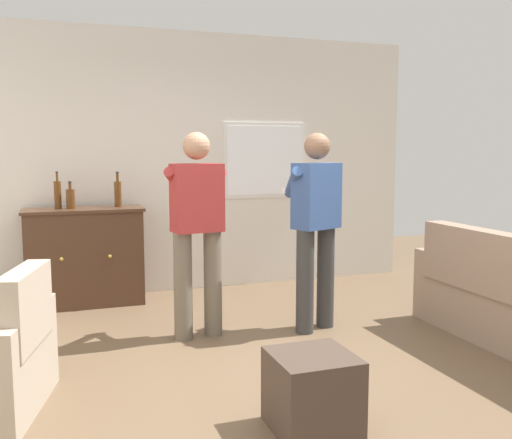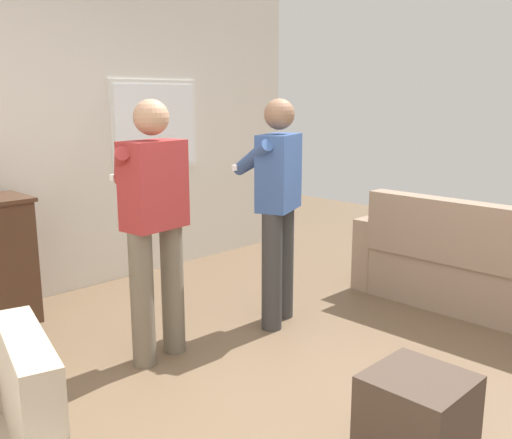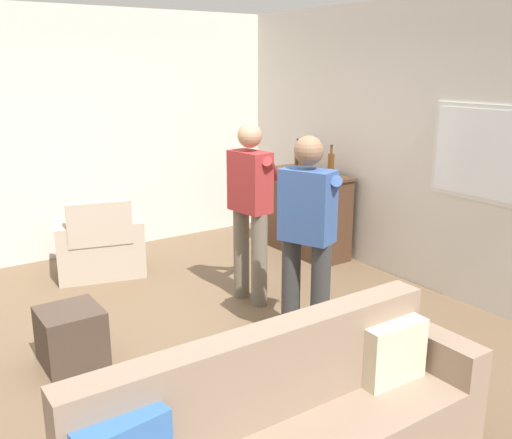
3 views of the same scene
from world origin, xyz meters
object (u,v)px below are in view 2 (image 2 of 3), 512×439
person_standing_left (154,219)px  person_standing_right (277,202)px  couch (501,276)px  ottoman (417,418)px

person_standing_left → person_standing_right: (0.99, -0.14, 0.00)m
couch → person_standing_left: bearing=149.6°
couch → person_standing_right: (-1.26, 1.18, 0.59)m
couch → person_standing_left: person_standing_left is taller
couch → person_standing_right: size_ratio=1.46×
ottoman → person_standing_right: 1.94m
couch → person_standing_left: (-2.25, 1.32, 0.59)m
person_standing_left → ottoman: bearing=-83.0°
couch → ottoman: couch is taller
person_standing_left → person_standing_right: 1.00m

